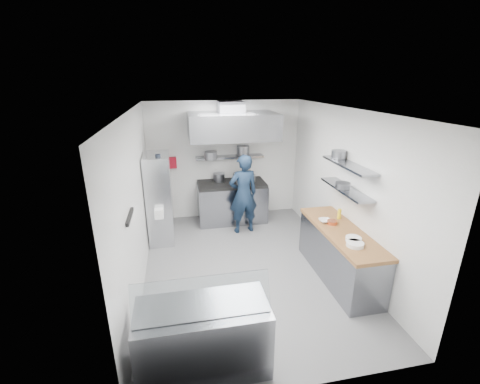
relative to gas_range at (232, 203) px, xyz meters
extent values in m
plane|color=#5E5E61|center=(-0.10, -2.10, -0.45)|extent=(5.00, 5.00, 0.00)
plane|color=silver|center=(-0.10, -2.10, 2.35)|extent=(5.00, 5.00, 0.00)
cube|color=white|center=(-0.10, 0.40, 0.95)|extent=(3.60, 2.80, 0.02)
cube|color=white|center=(-0.10, -4.60, 0.95)|extent=(3.60, 2.80, 0.02)
cube|color=white|center=(-1.90, -2.10, 0.95)|extent=(2.80, 5.00, 0.02)
cube|color=white|center=(1.70, -2.10, 0.95)|extent=(2.80, 5.00, 0.02)
cube|color=gray|center=(0.00, 0.00, 0.00)|extent=(1.60, 0.80, 0.90)
cube|color=black|center=(0.00, 0.00, 0.48)|extent=(1.57, 0.78, 0.06)
cylinder|color=slate|center=(-0.28, 0.16, 0.61)|extent=(0.27, 0.27, 0.20)
cylinder|color=slate|center=(0.20, -0.09, 0.63)|extent=(0.36, 0.36, 0.24)
cylinder|color=slate|center=(0.43, 0.01, 0.59)|extent=(0.28, 0.28, 0.16)
cube|color=gray|center=(0.00, 0.24, 1.07)|extent=(1.60, 0.30, 0.04)
cylinder|color=slate|center=(-0.48, 0.00, 1.18)|extent=(0.29, 0.29, 0.18)
cylinder|color=slate|center=(0.33, 0.29, 1.20)|extent=(0.30, 0.30, 0.22)
cube|color=gray|center=(0.00, -0.18, 1.85)|extent=(1.90, 1.15, 0.55)
cube|color=slate|center=(0.00, 0.05, 2.23)|extent=(0.55, 0.55, 0.24)
cube|color=#A60D1E|center=(-1.35, 0.34, 0.97)|extent=(0.22, 0.10, 0.26)
imported|color=#112034|center=(0.15, -0.64, 0.43)|extent=(0.70, 0.52, 1.77)
cube|color=silver|center=(-1.63, -0.64, 0.48)|extent=(0.50, 0.90, 1.85)
cube|color=white|center=(-1.63, -1.15, 0.35)|extent=(0.17, 0.21, 0.19)
cube|color=yellow|center=(-1.63, -0.72, 0.85)|extent=(0.16, 0.20, 0.18)
cylinder|color=black|center=(-1.58, -0.84, 1.35)|extent=(0.10, 0.10, 0.18)
cube|color=black|center=(-1.88, -3.00, 1.10)|extent=(0.04, 0.55, 0.05)
cube|color=gray|center=(1.38, -2.70, -0.03)|extent=(0.62, 2.00, 0.84)
cube|color=brown|center=(1.38, -2.70, 0.42)|extent=(0.65, 2.04, 0.06)
cylinder|color=white|center=(1.30, -3.24, 0.48)|extent=(0.26, 0.26, 0.06)
cylinder|color=white|center=(1.37, -3.09, 0.48)|extent=(0.24, 0.24, 0.06)
cylinder|color=#D7683C|center=(1.33, -2.45, 0.48)|extent=(0.18, 0.18, 0.06)
cylinder|color=yellow|center=(1.55, -2.27, 0.54)|extent=(0.06, 0.06, 0.18)
imported|color=white|center=(1.23, -2.36, 0.48)|extent=(0.23, 0.23, 0.05)
cube|color=gray|center=(1.54, -2.40, 1.05)|extent=(0.30, 1.30, 0.04)
cube|color=gray|center=(1.54, -2.40, 1.47)|extent=(0.30, 1.30, 0.04)
cylinder|color=slate|center=(1.48, -2.40, 1.12)|extent=(0.24, 0.24, 0.10)
cylinder|color=slate|center=(1.56, -2.00, 1.56)|extent=(0.25, 0.25, 0.14)
cube|color=gray|center=(-1.05, -4.10, -0.03)|extent=(1.50, 0.70, 0.85)
cube|color=silver|center=(-1.05, -4.22, 0.62)|extent=(1.47, 0.19, 0.42)
camera|label=1|loc=(-1.21, -7.06, 2.81)|focal=24.00mm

